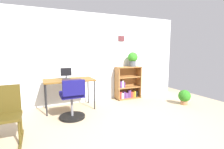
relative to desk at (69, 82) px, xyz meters
name	(u,v)px	position (x,y,z in m)	size (l,w,h in m)	color
ground_plane	(135,133)	(0.78, -1.68, -0.66)	(6.24, 6.24, 0.00)	tan
wall_back	(94,58)	(0.78, 0.47, 0.52)	(5.20, 0.12, 2.37)	silver
desk	(69,82)	(0.00, 0.00, 0.00)	(1.14, 0.61, 0.71)	brown
monitor	(66,74)	(-0.05, 0.10, 0.18)	(0.25, 0.18, 0.26)	#262628
keyboard	(72,80)	(0.04, -0.14, 0.06)	(0.42, 0.12, 0.02)	#311D2F
office_chair	(72,101)	(-0.06, -0.64, -0.29)	(0.52, 0.55, 0.82)	black
rocking_chair	(6,114)	(-1.13, -1.11, -0.22)	(0.42, 0.64, 0.85)	#443712
bookshelf_low	(127,84)	(1.70, 0.27, -0.25)	(0.73, 0.30, 0.93)	#905F31
potted_plant_on_shelf	(133,58)	(1.85, 0.22, 0.50)	(0.28, 0.28, 0.41)	#474C51
potted_plant_floor	(184,97)	(2.75, -0.87, -0.45)	(0.31, 0.31, 0.38)	#9E6642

